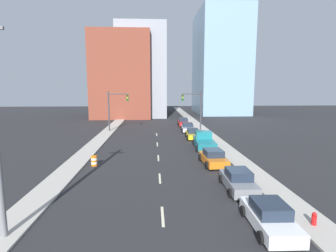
# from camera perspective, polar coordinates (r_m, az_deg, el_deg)

# --- Properties ---
(sidewalk_left) EXTENTS (2.11, 91.90, 0.14)m
(sidewalk_left) POSITION_cam_1_polar(r_m,az_deg,el_deg) (52.34, -11.48, 0.23)
(sidewalk_left) COLOR #ADA89E
(sidewalk_left) RESTS_ON ground
(sidewalk_right) EXTENTS (2.11, 91.90, 0.14)m
(sidewalk_right) POSITION_cam_1_polar(r_m,az_deg,el_deg) (52.49, 6.15, 0.38)
(sidewalk_right) COLOR #ADA89E
(sidewalk_right) RESTS_ON ground
(lane_stripe_at_9m) EXTENTS (0.16, 2.40, 0.01)m
(lane_stripe_at_9m) POSITION_cam_1_polar(r_m,az_deg,el_deg) (15.84, -1.18, -19.00)
(lane_stripe_at_9m) COLOR beige
(lane_stripe_at_9m) RESTS_ON ground
(lane_stripe_at_15m) EXTENTS (0.16, 2.40, 0.01)m
(lane_stripe_at_15m) POSITION_cam_1_polar(r_m,az_deg,el_deg) (21.65, -1.79, -11.31)
(lane_stripe_at_15m) COLOR beige
(lane_stripe_at_15m) RESTS_ON ground
(lane_stripe_at_21m) EXTENTS (0.16, 2.40, 0.01)m
(lane_stripe_at_21m) POSITION_cam_1_polar(r_m,az_deg,el_deg) (27.60, -2.12, -6.96)
(lane_stripe_at_21m) COLOR beige
(lane_stripe_at_21m) RESTS_ON ground
(lane_stripe_at_28m) EXTENTS (0.16, 2.40, 0.01)m
(lane_stripe_at_28m) POSITION_cam_1_polar(r_m,az_deg,el_deg) (34.09, -2.34, -4.01)
(lane_stripe_at_28m) COLOR beige
(lane_stripe_at_28m) RESTS_ON ground
(lane_stripe_at_35m) EXTENTS (0.16, 2.40, 0.01)m
(lane_stripe_at_35m) POSITION_cam_1_polar(r_m,az_deg,el_deg) (41.26, -2.50, -1.84)
(lane_stripe_at_35m) COLOR beige
(lane_stripe_at_35m) RESTS_ON ground
(building_brick_left) EXTENTS (14.00, 16.00, 20.33)m
(building_brick_left) POSITION_cam_1_polar(r_m,az_deg,el_deg) (68.18, -9.79, 10.62)
(building_brick_left) COLOR brown
(building_brick_left) RESTS_ON ground
(building_office_center) EXTENTS (12.00, 20.00, 22.58)m
(building_office_center) POSITION_cam_1_polar(r_m,az_deg,el_deg) (71.86, -5.56, 11.48)
(building_office_center) COLOR gray
(building_office_center) RESTS_ON ground
(building_glass_right) EXTENTS (13.00, 20.00, 28.28)m
(building_glass_right) POSITION_cam_1_polar(r_m,az_deg,el_deg) (78.37, 11.22, 13.18)
(building_glass_right) COLOR #7A9EB7
(building_glass_right) RESTS_ON ground
(traffic_signal_left) EXTENTS (3.42, 0.35, 6.68)m
(traffic_signal_left) POSITION_cam_1_polar(r_m,az_deg,el_deg) (44.44, -11.68, 4.22)
(traffic_signal_left) COLOR #38383D
(traffic_signal_left) RESTS_ON ground
(traffic_signal_right) EXTENTS (3.42, 0.35, 6.68)m
(traffic_signal_right) POSITION_cam_1_polar(r_m,az_deg,el_deg) (44.54, 6.06, 4.35)
(traffic_signal_right) COLOR #38383D
(traffic_signal_right) RESTS_ON ground
(traffic_barrel) EXTENTS (0.56, 0.56, 0.95)m
(traffic_barrel) POSITION_cam_1_polar(r_m,az_deg,el_deg) (25.78, -15.79, -7.29)
(traffic_barrel) COLOR orange
(traffic_barrel) RESTS_ON ground
(fire_hydrant) EXTENTS (0.26, 0.26, 0.84)m
(fire_hydrant) POSITION_cam_1_polar(r_m,az_deg,el_deg) (16.47, 29.19, -17.40)
(fire_hydrant) COLOR red
(fire_hydrant) RESTS_ON ground
(sedan_white) EXTENTS (2.20, 4.36, 1.44)m
(sedan_white) POSITION_cam_1_polar(r_m,az_deg,el_deg) (15.31, 21.22, -17.90)
(sedan_white) COLOR silver
(sedan_white) RESTS_ON ground
(sedan_gray) EXTENTS (2.17, 4.41, 1.48)m
(sedan_gray) POSITION_cam_1_polar(r_m,az_deg,el_deg) (19.85, 15.06, -11.41)
(sedan_gray) COLOR slate
(sedan_gray) RESTS_ON ground
(sedan_orange) EXTENTS (2.34, 4.39, 1.46)m
(sedan_orange) POSITION_cam_1_polar(r_m,az_deg,el_deg) (25.53, 9.84, -6.80)
(sedan_orange) COLOR orange
(sedan_orange) RESTS_ON ground
(pickup_truck_teal) EXTENTS (2.65, 5.80, 1.94)m
(pickup_truck_teal) POSITION_cam_1_polar(r_m,az_deg,el_deg) (32.31, 7.85, -3.33)
(pickup_truck_teal) COLOR #196B75
(pickup_truck_teal) RESTS_ON ground
(sedan_yellow) EXTENTS (2.11, 4.51, 1.40)m
(sedan_yellow) POSITION_cam_1_polar(r_m,az_deg,el_deg) (38.09, 5.42, -1.74)
(sedan_yellow) COLOR gold
(sedan_yellow) RESTS_ON ground
(sedan_silver) EXTENTS (2.31, 4.81, 1.39)m
(sedan_silver) POSITION_cam_1_polar(r_m,az_deg,el_deg) (44.18, 4.28, -0.33)
(sedan_silver) COLOR #B2B2BC
(sedan_silver) RESTS_ON ground
(sedan_red) EXTENTS (2.18, 4.69, 1.49)m
(sedan_red) POSITION_cam_1_polar(r_m,az_deg,el_deg) (50.73, 3.34, 0.82)
(sedan_red) COLOR red
(sedan_red) RESTS_ON ground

